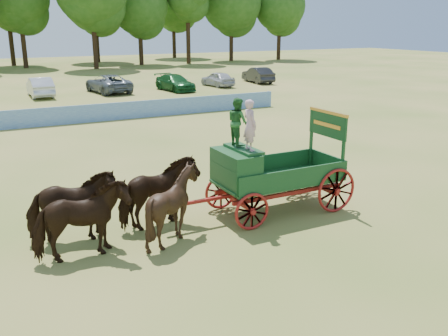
# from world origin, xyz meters

# --- Properties ---
(ground) EXTENTS (160.00, 160.00, 0.00)m
(ground) POSITION_xyz_m (0.00, 0.00, 0.00)
(ground) COLOR #A18549
(ground) RESTS_ON ground
(horse_lead_left) EXTENTS (2.35, 1.11, 1.97)m
(horse_lead_left) POSITION_xyz_m (-4.92, 0.24, 0.98)
(horse_lead_left) COLOR black
(horse_lead_left) RESTS_ON ground
(horse_lead_right) EXTENTS (2.47, 1.43, 1.97)m
(horse_lead_right) POSITION_xyz_m (-4.92, 1.34, 0.98)
(horse_lead_right) COLOR black
(horse_lead_right) RESTS_ON ground
(horse_wheel_left) EXTENTS (2.01, 1.84, 1.97)m
(horse_wheel_left) POSITION_xyz_m (-2.52, 0.24, 0.99)
(horse_wheel_left) COLOR black
(horse_wheel_left) RESTS_ON ground
(horse_wheel_right) EXTENTS (2.52, 1.62, 1.97)m
(horse_wheel_right) POSITION_xyz_m (-2.52, 1.34, 0.98)
(horse_wheel_right) COLOR black
(horse_wheel_right) RESTS_ON ground
(farm_dray) EXTENTS (6.00, 2.00, 3.60)m
(farm_dray) POSITION_xyz_m (0.47, 0.81, 1.55)
(farm_dray) COLOR #A52510
(farm_dray) RESTS_ON ground
(sponsor_banner) EXTENTS (26.00, 0.08, 1.05)m
(sponsor_banner) POSITION_xyz_m (-1.00, 18.00, 0.53)
(sponsor_banner) COLOR #1F56A9
(sponsor_banner) RESTS_ON ground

